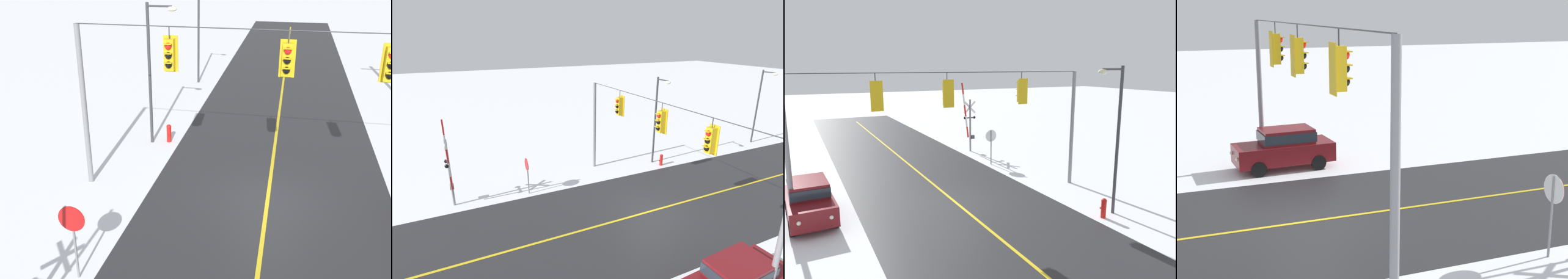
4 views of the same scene
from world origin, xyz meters
The scene contains 8 objects.
ground_plane centered at (0.00, 0.00, 0.00)m, with size 160.00×160.00×0.00m, color white.
road_asphalt centered at (0.00, 6.00, 0.00)m, with size 9.00×80.00×0.01m, color #28282B.
lane_centre_line centered at (0.00, 6.00, 0.01)m, with size 0.14×72.00×0.01m, color gold.
signal_span centered at (0.03, -0.01, 4.23)m, with size 14.20×0.47×6.22m.
stop_sign centered at (-4.94, -5.56, 1.71)m, with size 0.80×0.09×2.35m.
streetlamp_near centered at (-5.59, 4.40, 3.92)m, with size 1.39×0.28×6.50m.
streetlamp_far centered at (-5.59, 15.43, 3.92)m, with size 1.39×0.28×6.50m.
fire_hydrant centered at (-5.02, 4.61, 0.47)m, with size 0.24×0.31×0.88m.
Camera 1 is at (0.47, -15.17, 8.59)m, focal length 42.33 mm.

